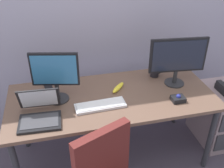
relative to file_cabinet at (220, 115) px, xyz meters
The scene contains 11 objects.
ground_plane 1.19m from the file_cabinet, behind, with size 8.00×8.00×0.00m, color #494150.
desk 1.20m from the file_cabinet, behind, with size 1.77×0.79×0.72m.
file_cabinet is the anchor object (origin of this frame).
monitor_main 0.87m from the file_cabinet, behind, with size 0.51×0.18×0.45m.
monitor_side 1.74m from the file_cabinet, behind, with size 0.38×0.18×0.43m.
keyboard 1.36m from the file_cabinet, behind, with size 0.42×0.15×0.03m.
laptop 1.82m from the file_cabinet, behind, with size 0.33×0.32×0.23m.
trackball_mouse 0.80m from the file_cabinet, 162.02° to the right, with size 0.11×0.09×0.07m.
coffee_mug 0.85m from the file_cabinet, 160.53° to the left, with size 0.09×0.08×0.11m.
cell_phone 1.76m from the file_cabinet, behind, with size 0.07×0.14×0.01m, color black.
banana 1.16m from the file_cabinet, behind, with size 0.19×0.04×0.04m, color yellow.
Camera 1 is at (-0.43, -1.81, 1.98)m, focal length 41.86 mm.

